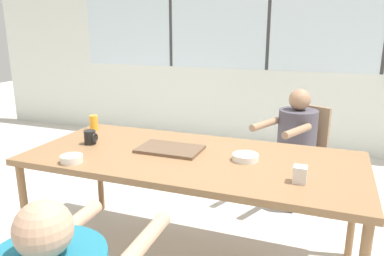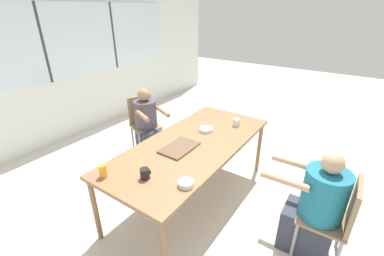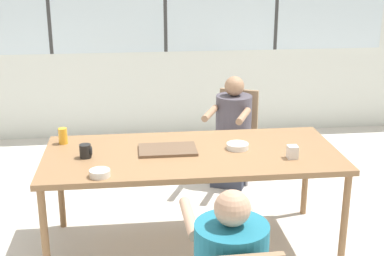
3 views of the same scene
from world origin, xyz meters
TOP-DOWN VIEW (x-y plane):
  - ground_plane at (0.00, 0.00)m, footprint 16.00×16.00m
  - wall_back_with_windows at (0.00, 2.69)m, footprint 8.40×0.08m
  - dining_table at (0.00, 0.00)m, footprint 2.09×0.93m
  - chair_for_woman_green_shirt at (0.59, 1.33)m, footprint 0.53×0.53m
  - person_woman_green_shirt at (0.52, 1.18)m, footprint 0.55×0.69m
  - food_tray_dark at (-0.17, 0.04)m, footprint 0.41×0.26m
  - coffee_mug at (-0.74, -0.02)m, footprint 0.09×0.08m
  - juice_glass at (-0.93, 0.29)m, footprint 0.07×0.07m
  - milk_carton_small at (0.67, -0.20)m, footprint 0.07×0.07m
  - bowl_white_shallow at (-0.63, -0.37)m, footprint 0.13×0.13m
  - bowl_cereal at (0.33, 0.03)m, footprint 0.16×0.16m

SIDE VIEW (x-z plane):
  - ground_plane at x=0.00m, z-range 0.00..0.00m
  - person_woman_green_shirt at x=0.52m, z-range -0.06..0.96m
  - chair_for_woman_green_shirt at x=0.59m, z-range 0.08..0.92m
  - dining_table at x=0.00m, z-range 0.32..1.08m
  - food_tray_dark at x=-0.17m, z-range 0.75..0.77m
  - bowl_cereal at x=0.33m, z-range 0.75..0.79m
  - bowl_white_shallow at x=-0.63m, z-range 0.75..0.80m
  - milk_carton_small at x=0.67m, z-range 0.75..0.84m
  - coffee_mug at x=-0.74m, z-range 0.75..0.85m
  - juice_glass at x=-0.93m, z-range 0.75..0.87m
  - wall_back_with_windows at x=0.00m, z-range 0.01..2.81m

